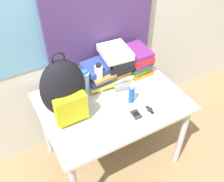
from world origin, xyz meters
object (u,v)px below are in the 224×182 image
object	(u,v)px
backpack	(64,90)
book_stack_left	(98,74)
water_bottle	(85,83)
book_stack_center	(116,63)
book_stack_right	(135,59)
cell_phone	(136,114)
sports_bottle	(99,78)
sunglasses_case	(123,87)
sunscreen_bottle	(132,94)
wristwatch	(150,110)

from	to	relation	value
backpack	book_stack_left	distance (m)	0.42
water_bottle	book_stack_center	bearing A→B (deg)	10.65
book_stack_right	cell_phone	world-z (taller)	book_stack_right
book_stack_left	water_bottle	world-z (taller)	water_bottle
backpack	book_stack_center	xyz separation A→B (m)	(0.52, 0.20, -0.08)
book_stack_left	cell_phone	size ratio (longest dim) A/B	3.28
backpack	sports_bottle	bearing A→B (deg)	19.35
book_stack_right	sunglasses_case	size ratio (longest dim) A/B	1.83
book_stack_left	cell_phone	bearing A→B (deg)	-80.41
backpack	book_stack_right	xyz separation A→B (m)	(0.71, 0.20, -0.11)
sunscreen_bottle	cell_phone	distance (m)	0.16
book_stack_right	wristwatch	xyz separation A→B (m)	(-0.17, -0.46, -0.11)
book_stack_center	sunglasses_case	xyz separation A→B (m)	(-0.02, -0.17, -0.13)
water_bottle	cell_phone	bearing A→B (deg)	-61.89
backpack	sunscreen_bottle	size ratio (longest dim) A/B	3.27
cell_phone	wristwatch	distance (m)	0.12
book_stack_right	sports_bottle	xyz separation A→B (m)	(-0.39, -0.08, 0.01)
book_stack_left	backpack	bearing A→B (deg)	-150.41
book_stack_left	book_stack_right	distance (m)	0.36
backpack	sports_bottle	world-z (taller)	backpack
sports_bottle	wristwatch	bearing A→B (deg)	-59.36
book_stack_center	sunglasses_case	size ratio (longest dim) A/B	1.84
wristwatch	sunscreen_bottle	bearing A→B (deg)	116.44
book_stack_left	sunglasses_case	distance (m)	0.23
book_stack_left	book_stack_center	size ratio (longest dim) A/B	1.01
sports_bottle	wristwatch	size ratio (longest dim) A/B	2.89
book_stack_right	sunglasses_case	bearing A→B (deg)	-142.47
book_stack_left	sunglasses_case	size ratio (longest dim) A/B	1.86
book_stack_left	cell_phone	world-z (taller)	book_stack_left
sunscreen_bottle	sunglasses_case	distance (m)	0.17
cell_phone	sunglasses_case	size ratio (longest dim) A/B	0.57
cell_phone	sports_bottle	bearing A→B (deg)	106.08
water_bottle	sunglasses_case	bearing A→B (deg)	-20.89
book_stack_left	sports_bottle	world-z (taller)	sports_bottle
book_stack_right	sunscreen_bottle	size ratio (longest dim) A/B	1.79
sunscreen_bottle	sunglasses_case	world-z (taller)	sunscreen_bottle
backpack	book_stack_right	size ratio (longest dim) A/B	1.83
wristwatch	backpack	bearing A→B (deg)	153.77
backpack	book_stack_right	world-z (taller)	backpack
sunscreen_bottle	cell_phone	world-z (taller)	sunscreen_bottle
book_stack_right	sports_bottle	bearing A→B (deg)	-167.84
backpack	book_stack_left	bearing A→B (deg)	29.59
book_stack_center	cell_phone	xyz separation A→B (m)	(-0.09, -0.46, -0.14)
water_bottle	sunscreen_bottle	bearing A→B (deg)	-45.30
book_stack_center	wristwatch	world-z (taller)	book_stack_center
backpack	wristwatch	size ratio (longest dim) A/B	5.89
sports_bottle	cell_phone	world-z (taller)	sports_bottle
book_stack_left	sports_bottle	bearing A→B (deg)	-109.23
water_bottle	book_stack_right	bearing A→B (deg)	6.48
sunglasses_case	wristwatch	distance (m)	0.30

